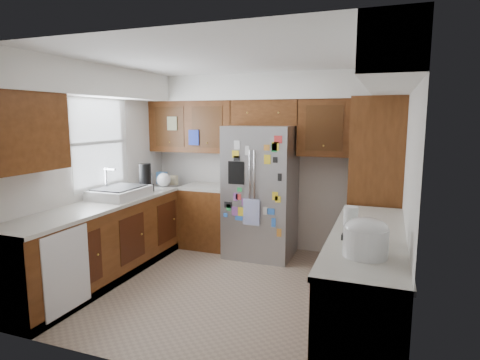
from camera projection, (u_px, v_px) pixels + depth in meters
name	position (u px, v px, depth m)	size (l,w,h in m)	color
floor	(229.00, 288.00, 4.55)	(3.60, 3.60, 0.00)	gray
room_shell	(231.00, 125.00, 4.64)	(3.64, 3.24, 2.52)	silver
left_counter_run	(128.00, 238.00, 4.97)	(1.36, 3.20, 0.92)	#49250E
right_counter_run	(366.00, 288.00, 3.53)	(0.63, 2.25, 0.92)	#49250E
pantry	(376.00, 186.00, 4.93)	(0.60, 0.90, 2.15)	#49250E
fridge	(261.00, 192.00, 5.52)	(0.90, 0.79, 1.80)	#A2A3A8
bridge_cabinet	(266.00, 113.00, 5.57)	(0.96, 0.34, 0.35)	#49250E
fridge_top_items	(255.00, 91.00, 5.59)	(0.74, 0.30, 0.28)	#2536B1
sink_assembly	(120.00, 192.00, 5.00)	(0.52, 0.70, 0.37)	white
left_counter_clutter	(154.00, 179.00, 5.65)	(0.37, 0.88, 0.38)	black
rice_cooker	(366.00, 236.00, 2.87)	(0.33, 0.32, 0.28)	white
paper_towel	(351.00, 222.00, 3.32)	(0.12, 0.12, 0.26)	white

